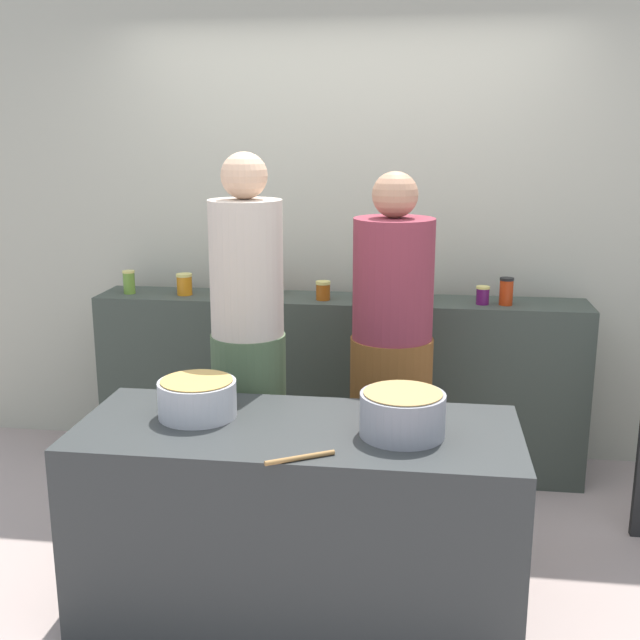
# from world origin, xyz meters

# --- Properties ---
(ground) EXTENTS (12.00, 12.00, 0.00)m
(ground) POSITION_xyz_m (0.00, 0.00, 0.00)
(ground) COLOR #A49088
(storefront_wall) EXTENTS (4.80, 0.12, 3.00)m
(storefront_wall) POSITION_xyz_m (0.00, 1.45, 1.50)
(storefront_wall) COLOR #AFAC98
(storefront_wall) RESTS_ON ground
(display_shelf) EXTENTS (2.70, 0.36, 0.99)m
(display_shelf) POSITION_xyz_m (0.00, 1.10, 0.50)
(display_shelf) COLOR #394038
(display_shelf) RESTS_ON ground
(prep_table) EXTENTS (1.70, 0.70, 0.79)m
(prep_table) POSITION_xyz_m (0.00, -0.30, 0.39)
(prep_table) COLOR #2E3131
(prep_table) RESTS_ON ground
(preserve_jar_0) EXTENTS (0.07, 0.07, 0.13)m
(preserve_jar_0) POSITION_xyz_m (-1.19, 1.07, 1.06)
(preserve_jar_0) COLOR olive
(preserve_jar_0) RESTS_ON display_shelf
(preserve_jar_1) EXTENTS (0.09, 0.09, 0.12)m
(preserve_jar_1) POSITION_xyz_m (-0.87, 1.07, 1.05)
(preserve_jar_1) COLOR orange
(preserve_jar_1) RESTS_ON display_shelf
(preserve_jar_2) EXTENTS (0.07, 0.07, 0.10)m
(preserve_jar_2) POSITION_xyz_m (-0.63, 1.11, 1.04)
(preserve_jar_2) COLOR #E56109
(preserve_jar_2) RESTS_ON display_shelf
(preserve_jar_3) EXTENTS (0.08, 0.08, 0.14)m
(preserve_jar_3) POSITION_xyz_m (-0.49, 1.12, 1.06)
(preserve_jar_3) COLOR red
(preserve_jar_3) RESTS_ON display_shelf
(preserve_jar_4) EXTENTS (0.08, 0.08, 0.12)m
(preserve_jar_4) POSITION_xyz_m (-0.37, 1.16, 1.05)
(preserve_jar_4) COLOR #B63B0B
(preserve_jar_4) RESTS_ON display_shelf
(preserve_jar_5) EXTENTS (0.08, 0.08, 0.10)m
(preserve_jar_5) POSITION_xyz_m (-0.08, 1.05, 1.04)
(preserve_jar_5) COLOR #994811
(preserve_jar_5) RESTS_ON display_shelf
(preserve_jar_6) EXTENTS (0.08, 0.08, 0.11)m
(preserve_jar_6) POSITION_xyz_m (0.16, 1.08, 1.05)
(preserve_jar_6) COLOR #491A4F
(preserve_jar_6) RESTS_ON display_shelf
(preserve_jar_7) EXTENTS (0.07, 0.07, 0.11)m
(preserve_jar_7) POSITION_xyz_m (0.29, 1.17, 1.05)
(preserve_jar_7) COLOR gold
(preserve_jar_7) RESTS_ON display_shelf
(preserve_jar_8) EXTENTS (0.08, 0.08, 0.12)m
(preserve_jar_8) POSITION_xyz_m (0.44, 1.14, 1.05)
(preserve_jar_8) COLOR #235C21
(preserve_jar_8) RESTS_ON display_shelf
(preserve_jar_9) EXTENTS (0.07, 0.07, 0.10)m
(preserve_jar_9) POSITION_xyz_m (0.77, 1.05, 1.04)
(preserve_jar_9) COLOR #57134D
(preserve_jar_9) RESTS_ON display_shelf
(preserve_jar_10) EXTENTS (0.07, 0.07, 0.15)m
(preserve_jar_10) POSITION_xyz_m (0.90, 1.05, 1.07)
(preserve_jar_10) COLOR #B3300E
(preserve_jar_10) RESTS_ON display_shelf
(cooking_pot_left) EXTENTS (0.31, 0.31, 0.15)m
(cooking_pot_left) POSITION_xyz_m (-0.41, -0.24, 0.86)
(cooking_pot_left) COLOR #B7B7BC
(cooking_pot_left) RESTS_ON prep_table
(cooking_pot_center) EXTENTS (0.32, 0.32, 0.17)m
(cooking_pot_center) POSITION_xyz_m (0.40, -0.33, 0.87)
(cooking_pot_center) COLOR gray
(cooking_pot_center) RESTS_ON prep_table
(wooden_spoon) EXTENTS (0.23, 0.14, 0.02)m
(wooden_spoon) POSITION_xyz_m (0.06, -0.61, 0.80)
(wooden_spoon) COLOR #9E703D
(wooden_spoon) RESTS_ON prep_table
(cook_with_tongs) EXTENTS (0.34, 0.34, 1.80)m
(cook_with_tongs) POSITION_xyz_m (-0.32, 0.28, 0.83)
(cook_with_tongs) COLOR #495D3E
(cook_with_tongs) RESTS_ON ground
(cook_in_cap) EXTENTS (0.40, 0.40, 1.71)m
(cook_in_cap) POSITION_xyz_m (0.32, 0.53, 0.77)
(cook_in_cap) COLOR brown
(cook_in_cap) RESTS_ON ground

